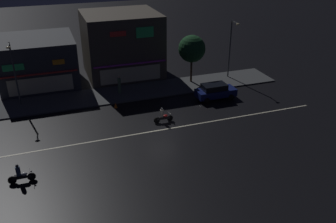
{
  "coord_description": "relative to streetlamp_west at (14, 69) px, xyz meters",
  "views": [
    {
      "loc": [
        -9.05,
        -27.41,
        16.06
      ],
      "look_at": [
        1.02,
        1.35,
        1.07
      ],
      "focal_mm": 38.81,
      "sensor_mm": 36.0,
      "label": 1
    }
  ],
  "objects": [
    {
      "name": "parked_car_near_kerb",
      "position": [
        19.78,
        -4.82,
        -3.19
      ],
      "size": [
        4.3,
        1.98,
        1.67
      ],
      "color": "navy",
      "rests_on": "ground"
    },
    {
      "name": "street_tree",
      "position": [
        19.14,
        0.39,
        0.07
      ],
      "size": [
        3.14,
        3.14,
        5.57
      ],
      "color": "#473323",
      "rests_on": "sidewalk_far"
    },
    {
      "name": "motorcycle_following",
      "position": [
        12.73,
        -8.17,
        -3.43
      ],
      "size": [
        1.9,
        0.6,
        1.52
      ],
      "rotation": [
        0.0,
        0.0,
        0.02
      ],
      "color": "black",
      "rests_on": "ground"
    },
    {
      "name": "traffic_cone",
      "position": [
        9.17,
        -3.56,
        -3.79
      ],
      "size": [
        0.36,
        0.36,
        0.55
      ],
      "primitive_type": "cone",
      "color": "orange",
      "rests_on": "ground"
    },
    {
      "name": "motorcycle_lead",
      "position": [
        0.22,
        -13.53,
        -3.43
      ],
      "size": [
        1.9,
        0.6,
        1.52
      ],
      "rotation": [
        0.0,
        0.0,
        3.23
      ],
      "color": "black",
      "rests_on": "ground"
    },
    {
      "name": "streetlamp_mid",
      "position": [
        24.07,
        0.18,
        0.17
      ],
      "size": [
        0.44,
        1.64,
        6.91
      ],
      "color": "#47494C",
      "rests_on": "sidewalk_far"
    },
    {
      "name": "pedestrian_on_sidewalk",
      "position": [
        10.33,
        -0.26,
        -2.99
      ],
      "size": [
        0.33,
        0.33,
        1.99
      ],
      "rotation": [
        0.0,
        0.0,
        1.67
      ],
      "color": "#4C664C",
      "rests_on": "sidewalk_far"
    },
    {
      "name": "streetlamp_west",
      "position": [
        0.0,
        0.0,
        0.0
      ],
      "size": [
        0.44,
        1.64,
        6.59
      ],
      "color": "#47494C",
      "rests_on": "sidewalk_far"
    },
    {
      "name": "storefront_left_block",
      "position": [
        2.22,
        6.14,
        -1.35
      ],
      "size": [
        8.43,
        8.52,
        5.43
      ],
      "color": "#383A3F",
      "rests_on": "ground"
    },
    {
      "name": "ground_plane",
      "position": [
        12.2,
        -9.57,
        -4.06
      ],
      "size": [
        140.0,
        140.0,
        0.0
      ],
      "primitive_type": "plane",
      "color": "black"
    },
    {
      "name": "lane_divider_stripe",
      "position": [
        12.2,
        -9.57,
        -4.06
      ],
      "size": [
        31.59,
        0.16,
        0.01
      ],
      "primitive_type": "cube",
      "color": "beige",
      "rests_on": "ground"
    },
    {
      "name": "sidewalk_far",
      "position": [
        12.2,
        -0.38,
        -3.99
      ],
      "size": [
        33.26,
        4.68,
        0.14
      ],
      "primitive_type": "cube",
      "color": "#424447",
      "rests_on": "ground"
    },
    {
      "name": "storefront_center_block",
      "position": [
        12.2,
        6.09,
        -0.25
      ],
      "size": [
        8.9,
        8.42,
        7.64
      ],
      "color": "#4C443A",
      "rests_on": "ground"
    }
  ]
}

